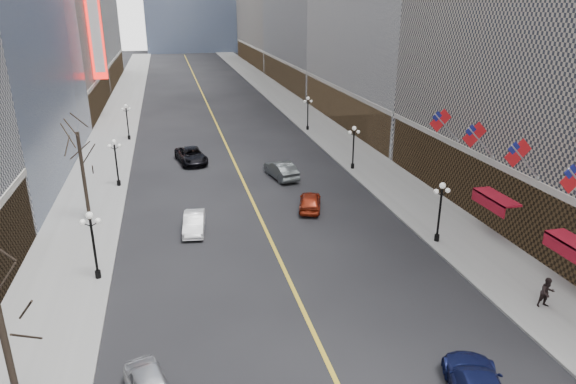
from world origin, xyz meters
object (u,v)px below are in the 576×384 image
streetlamp_east_1 (440,206)px  streetlamp_west_3 (127,118)px  car_nb_far (191,156)px  streetlamp_east_2 (354,143)px  car_nb_mid (194,223)px  streetlamp_west_2 (116,158)px  car_sb_mid (310,201)px  streetlamp_east_3 (308,110)px  streetlamp_west_1 (93,238)px  car_sb_far (281,170)px

streetlamp_east_1 → streetlamp_west_3: (-23.60, 36.00, 0.00)m
streetlamp_east_1 → car_nb_far: streetlamp_east_1 is taller
streetlamp_east_2 → streetlamp_west_3: size_ratio=1.00×
streetlamp_west_3 → car_nb_far: (7.21, -11.59, -2.09)m
car_nb_mid → streetlamp_west_2: bearing=124.5°
streetlamp_east_2 → streetlamp_west_3: 29.68m
streetlamp_east_2 → car_sb_mid: bearing=-127.2°
streetlamp_west_2 → streetlamp_east_1: bearing=-37.3°
streetlamp_east_3 → car_sb_mid: size_ratio=1.02×
streetlamp_east_1 → streetlamp_west_1: bearing=180.0°
car_nb_far → car_sb_far: (8.48, -7.39, 0.04)m
streetlamp_east_2 → streetlamp_west_1: same height
streetlamp_east_3 → streetlamp_west_2: size_ratio=1.00×
streetlamp_east_1 → car_nb_mid: (-17.20, 6.05, -2.18)m
streetlamp_east_2 → car_sb_mid: streetlamp_east_2 is taller
car_sb_mid → streetlamp_east_2: bearing=-110.0°
car_nb_far → car_sb_mid: size_ratio=1.32×
streetlamp_east_2 → streetlamp_east_3: (0.00, 18.00, 0.00)m
car_nb_far → streetlamp_west_2: bearing=-148.7°
streetlamp_west_3 → car_nb_far: streetlamp_west_3 is taller
streetlamp_east_1 → streetlamp_east_2: 18.00m
streetlamp_east_2 → car_sb_far: size_ratio=0.87×
streetlamp_east_3 → streetlamp_west_1: 43.05m
streetlamp_west_2 → streetlamp_west_1: bearing=-90.0°
streetlamp_west_1 → car_nb_mid: (6.40, 6.05, -2.18)m
car_nb_far → car_sb_far: size_ratio=1.13×
streetlamp_west_2 → streetlamp_west_3: same height
streetlamp_east_3 → streetlamp_west_2: (-23.60, -18.00, 0.00)m
streetlamp_east_1 → streetlamp_east_3: same height
car_sb_far → streetlamp_west_1: bearing=36.3°
streetlamp_west_3 → car_nb_far: 13.80m
streetlamp_east_2 → streetlamp_east_1: bearing=-90.0°
car_sb_far → streetlamp_east_3: bearing=-123.7°
streetlamp_west_1 → car_sb_far: (15.68, 17.03, -2.05)m
car_nb_far → car_sb_mid: (9.06, -16.08, -0.06)m
streetlamp_east_3 → streetlamp_west_2: 29.68m
streetlamp_west_2 → streetlamp_west_3: size_ratio=1.00×
car_nb_mid → streetlamp_west_1: bearing=-130.3°
streetlamp_west_2 → streetlamp_east_2: bearing=0.0°
streetlamp_west_3 → car_sb_far: bearing=-50.4°
streetlamp_west_1 → car_nb_far: 25.54m
streetlamp_west_1 → streetlamp_west_3: 36.00m
streetlamp_east_3 → streetlamp_west_3: 23.60m
streetlamp_west_1 → car_nb_far: size_ratio=0.77×
streetlamp_east_1 → car_nb_mid: size_ratio=1.04×
car_sb_mid → car_sb_far: car_sb_far is taller
streetlamp_west_2 → car_sb_far: 15.85m
car_nb_far → car_sb_far: car_sb_far is taller
streetlamp_east_3 → streetlamp_west_1: (-23.60, -36.00, 0.00)m
streetlamp_east_3 → streetlamp_west_3: size_ratio=1.00×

